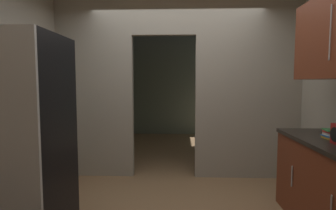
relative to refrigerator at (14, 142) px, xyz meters
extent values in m
cube|color=#ADA899|center=(0.15, 1.83, 0.46)|extent=(1.15, 0.12, 2.76)
cube|color=#ADA899|center=(2.45, 1.83, 0.46)|extent=(1.54, 0.12, 2.76)
cube|color=#ADA899|center=(1.20, 1.83, 1.52)|extent=(0.95, 0.12, 0.63)
cube|color=gray|center=(1.40, 5.29, 0.46)|extent=(3.64, 0.10, 2.76)
cube|color=gray|center=(-0.37, 3.56, 0.46)|extent=(0.10, 3.46, 2.76)
cube|color=gray|center=(3.17, 3.56, 0.46)|extent=(0.10, 3.46, 2.76)
cube|color=black|center=(0.00, 0.02, 0.00)|extent=(0.83, 0.71, 1.84)
cylinder|color=#B7BABC|center=(2.60, -0.21, -0.45)|extent=(0.01, 0.01, 0.22)
cylinder|color=#B7BABC|center=(2.60, 0.52, -0.45)|extent=(0.01, 0.01, 0.22)
cylinder|color=#B7BABC|center=(2.72, 0.16, 0.94)|extent=(0.01, 0.01, 0.47)
cylinder|color=black|center=(2.79, 0.13, 0.06)|extent=(0.01, 0.13, 0.13)
cube|color=gold|center=(2.90, 0.39, -0.02)|extent=(0.13, 0.15, 0.02)
cube|color=#2D609E|center=(2.89, 0.38, 0.00)|extent=(0.13, 0.16, 0.01)
cube|color=beige|center=(2.90, 0.37, 0.02)|extent=(0.13, 0.17, 0.02)
cube|color=red|center=(2.89, 0.37, 0.04)|extent=(0.10, 0.15, 0.02)
cube|color=#388C47|center=(2.90, 0.39, 0.06)|extent=(0.14, 0.17, 0.01)
camera|label=1|loc=(1.43, -2.27, 0.51)|focal=29.12mm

